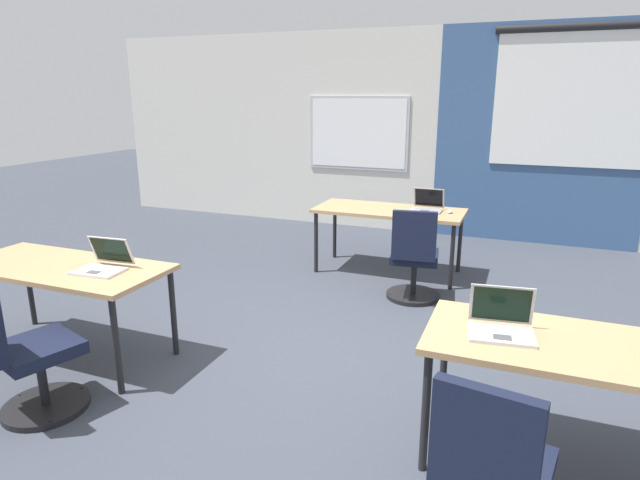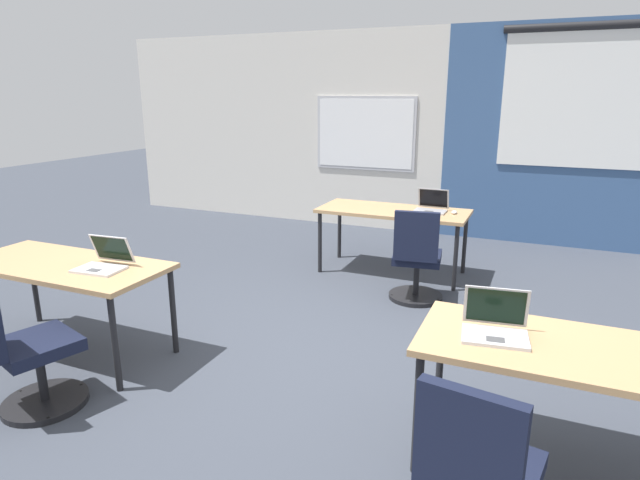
% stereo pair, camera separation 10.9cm
% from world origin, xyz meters
% --- Properties ---
extents(ground_plane, '(24.00, 24.00, 0.00)m').
position_xyz_m(ground_plane, '(0.00, 0.00, 0.00)').
color(ground_plane, '#383D47').
extents(back_wall_assembly, '(10.00, 0.27, 2.80)m').
position_xyz_m(back_wall_assembly, '(0.04, 4.20, 1.41)').
color(back_wall_assembly, silver).
rests_on(back_wall_assembly, ground).
extents(desk_near_left, '(1.60, 0.70, 0.72)m').
position_xyz_m(desk_near_left, '(-1.75, -0.60, 0.66)').
color(desk_near_left, tan).
rests_on(desk_near_left, ground).
extents(desk_near_right, '(1.60, 0.70, 0.72)m').
position_xyz_m(desk_near_right, '(1.75, -0.60, 0.66)').
color(desk_near_right, tan).
rests_on(desk_near_right, ground).
extents(desk_far_center, '(1.60, 0.70, 0.72)m').
position_xyz_m(desk_far_center, '(0.00, 2.20, 0.66)').
color(desk_far_center, tan).
rests_on(desk_far_center, ground).
extents(laptop_near_left_inner, '(0.35, 0.34, 0.23)m').
position_xyz_m(laptop_near_left_inner, '(-1.37, -0.57, 0.77)').
color(laptop_near_left_inner, silver).
rests_on(laptop_near_left_inner, desk_near_left).
extents(chair_near_left_inner, '(0.55, 0.61, 0.92)m').
position_xyz_m(chair_near_left_inner, '(-1.35, -1.29, 0.38)').
color(chair_near_left_inner, black).
rests_on(chair_near_left_inner, ground).
extents(laptop_near_right_inner, '(0.36, 0.31, 0.24)m').
position_xyz_m(laptop_near_right_inner, '(1.33, -0.60, 0.77)').
color(laptop_near_right_inner, '#B7B7BC').
rests_on(laptop_near_right_inner, desk_near_right).
extents(laptop_far_right, '(0.33, 0.30, 0.23)m').
position_xyz_m(laptop_far_right, '(0.39, 2.27, 0.77)').
color(laptop_far_right, '#9E9EA3').
rests_on(laptop_far_right, desk_far_center).
extents(mouse_far_right, '(0.06, 0.10, 0.03)m').
position_xyz_m(mouse_far_right, '(0.64, 2.24, 0.74)').
color(mouse_far_right, silver).
rests_on(mouse_far_right, desk_far_center).
extents(chair_far_right, '(0.52, 0.57, 0.92)m').
position_xyz_m(chair_far_right, '(0.44, 1.47, 0.38)').
color(chair_far_right, black).
rests_on(chair_far_right, ground).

